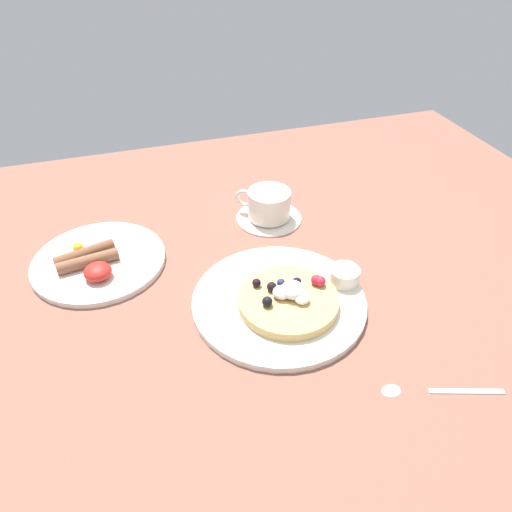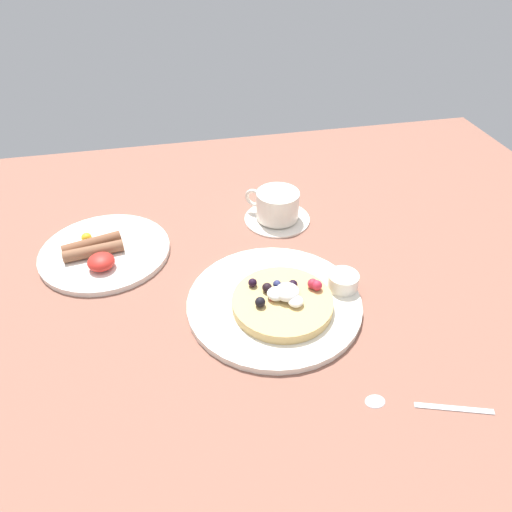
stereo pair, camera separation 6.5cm
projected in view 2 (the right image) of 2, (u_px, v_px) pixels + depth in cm
name	position (u px, v px, depth cm)	size (l,w,h in cm)	color
ground_plane	(232.00, 299.00, 83.48)	(163.56, 125.29, 3.00)	brown
pancake_plate	(274.00, 303.00, 79.81)	(29.08, 29.08, 1.18)	white
pancake_with_berries	(283.00, 301.00, 77.57)	(16.48, 16.48, 4.10)	tan
syrup_ramekin	(343.00, 281.00, 81.13)	(5.22, 5.22, 2.75)	white
breakfast_plate	(105.00, 252.00, 90.90)	(24.35, 24.35, 1.09)	white
fried_breakfast	(94.00, 251.00, 88.50)	(11.54, 13.99, 2.86)	brown
coffee_saucer	(277.00, 218.00, 100.30)	(13.68, 13.68, 0.73)	white
coffee_cup	(277.00, 204.00, 98.27)	(10.53, 9.29, 5.79)	white
teaspoon	(407.00, 403.00, 64.83)	(16.46, 6.42, 0.60)	silver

